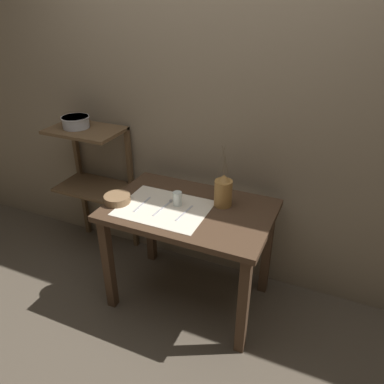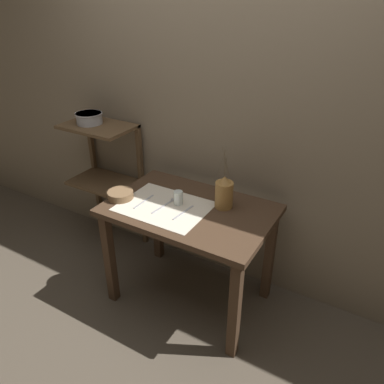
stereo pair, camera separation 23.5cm
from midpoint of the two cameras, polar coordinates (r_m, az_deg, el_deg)
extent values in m
plane|color=brown|center=(2.89, -2.77, -15.67)|extent=(12.00, 12.00, 0.00)
cube|color=#7A6B56|center=(2.62, 1.14, 10.45)|extent=(7.00, 0.06, 2.40)
cube|color=#422D1E|center=(2.43, -3.18, -2.89)|extent=(1.07, 0.70, 0.04)
cube|color=#422D1E|center=(2.68, -15.16, -10.69)|extent=(0.06, 0.06, 0.73)
cube|color=#422D1E|center=(2.31, 4.80, -17.10)|extent=(0.06, 0.06, 0.73)
cube|color=#422D1E|center=(3.05, -8.57, -4.53)|extent=(0.06, 0.06, 0.73)
cube|color=#422D1E|center=(2.74, 8.92, -8.92)|extent=(0.06, 0.06, 0.73)
cube|color=brown|center=(2.97, -18.23, 8.87)|extent=(0.56, 0.36, 0.02)
cube|color=brown|center=(3.15, -16.92, 0.63)|extent=(0.56, 0.36, 0.02)
cube|color=brown|center=(3.44, -18.48, 1.79)|extent=(0.04, 0.04, 1.10)
cube|color=brown|center=(3.14, -11.28, 0.13)|extent=(0.04, 0.04, 1.10)
cube|color=beige|center=(2.43, -7.06, -2.50)|extent=(0.57, 0.44, 0.00)
cylinder|color=olive|center=(2.40, 1.99, -0.25)|extent=(0.12, 0.12, 0.18)
cone|color=olive|center=(2.35, 2.04, 2.10)|extent=(0.09, 0.09, 0.04)
cylinder|color=brown|center=(2.29, 2.14, 4.84)|extent=(0.03, 0.05, 0.20)
cylinder|color=brown|center=(2.31, 2.27, 3.95)|extent=(0.01, 0.02, 0.13)
cylinder|color=brown|center=(2.29, 1.93, 4.55)|extent=(0.01, 0.00, 0.19)
cylinder|color=brown|center=(2.29, 1.51, 4.77)|extent=(0.04, 0.05, 0.19)
cylinder|color=brown|center=(2.32, 2.02, 4.04)|extent=(0.03, 0.02, 0.12)
cylinder|color=brown|center=(2.31, 2.06, 4.16)|extent=(0.01, 0.01, 0.14)
cylinder|color=brown|center=(2.54, -13.95, -1.10)|extent=(0.17, 0.17, 0.05)
cylinder|color=silver|center=(2.43, -4.98, -1.05)|extent=(0.06, 0.06, 0.09)
cube|color=#A8A8AD|center=(2.48, -10.33, -1.93)|extent=(0.02, 0.21, 0.00)
cube|color=#A8A8AD|center=(2.42, -7.36, -2.57)|extent=(0.03, 0.21, 0.00)
sphere|color=#A8A8AD|center=(2.49, -5.96, -1.46)|extent=(0.02, 0.02, 0.02)
cube|color=#A8A8AD|center=(2.35, -3.99, -3.31)|extent=(0.03, 0.21, 0.00)
cylinder|color=#A8A8AD|center=(3.00, -19.50, 9.97)|extent=(0.20, 0.20, 0.08)
cylinder|color=#A8A8AD|center=(2.99, -19.62, 10.65)|extent=(0.21, 0.21, 0.01)
camera|label=1|loc=(0.12, -92.86, -1.56)|focal=35.00mm
camera|label=2|loc=(0.12, 87.14, 1.56)|focal=35.00mm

